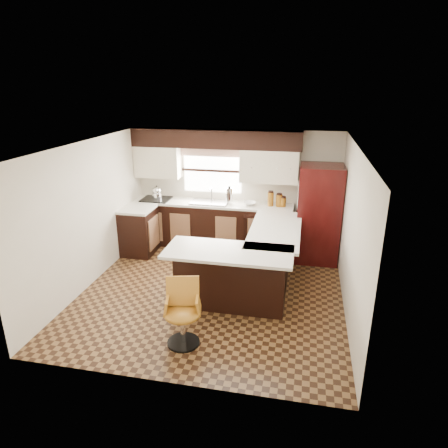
% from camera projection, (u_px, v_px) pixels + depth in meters
% --- Properties ---
extents(floor, '(4.40, 4.40, 0.00)m').
position_uv_depth(floor, '(213.00, 291.00, 6.64)').
color(floor, '#49301A').
rests_on(floor, ground).
extents(ceiling, '(4.40, 4.40, 0.00)m').
position_uv_depth(ceiling, '(211.00, 145.00, 5.83)').
color(ceiling, silver).
rests_on(ceiling, wall_back).
extents(wall_back, '(4.40, 0.00, 4.40)m').
position_uv_depth(wall_back, '(236.00, 188.00, 8.26)').
color(wall_back, beige).
rests_on(wall_back, floor).
extents(wall_front, '(4.40, 0.00, 4.40)m').
position_uv_depth(wall_front, '(164.00, 291.00, 4.21)').
color(wall_front, beige).
rests_on(wall_front, floor).
extents(wall_left, '(0.00, 4.40, 4.40)m').
position_uv_depth(wall_left, '(89.00, 214.00, 6.63)').
color(wall_left, beige).
rests_on(wall_left, floor).
extents(wall_right, '(0.00, 4.40, 4.40)m').
position_uv_depth(wall_right, '(351.00, 232.00, 5.84)').
color(wall_right, beige).
rests_on(wall_right, floor).
extents(base_cab_back, '(3.30, 0.60, 0.90)m').
position_uv_depth(base_cab_back, '(212.00, 225.00, 8.33)').
color(base_cab_back, black).
rests_on(base_cab_back, floor).
extents(base_cab_left, '(0.60, 0.70, 0.90)m').
position_uv_depth(base_cab_left, '(139.00, 232.00, 7.98)').
color(base_cab_left, black).
rests_on(base_cab_left, floor).
extents(counter_back, '(3.30, 0.60, 0.04)m').
position_uv_depth(counter_back, '(212.00, 204.00, 8.17)').
color(counter_back, silver).
rests_on(counter_back, base_cab_back).
extents(counter_left, '(0.60, 0.70, 0.04)m').
position_uv_depth(counter_left, '(137.00, 209.00, 7.82)').
color(counter_left, silver).
rests_on(counter_left, base_cab_left).
extents(soffit, '(3.40, 0.35, 0.36)m').
position_uv_depth(soffit, '(215.00, 139.00, 7.83)').
color(soffit, black).
rests_on(soffit, wall_back).
extents(upper_cab_left, '(0.94, 0.35, 0.64)m').
position_uv_depth(upper_cab_left, '(158.00, 162.00, 8.24)').
color(upper_cab_left, beige).
rests_on(upper_cab_left, wall_back).
extents(upper_cab_right, '(1.14, 0.35, 0.64)m').
position_uv_depth(upper_cab_right, '(269.00, 166.00, 7.80)').
color(upper_cab_right, beige).
rests_on(upper_cab_right, wall_back).
extents(window_pane, '(1.20, 0.02, 0.90)m').
position_uv_depth(window_pane, '(212.00, 171.00, 8.22)').
color(window_pane, white).
rests_on(window_pane, wall_back).
extents(valance, '(1.30, 0.06, 0.18)m').
position_uv_depth(valance, '(212.00, 152.00, 8.05)').
color(valance, '#D19B93').
rests_on(valance, wall_back).
extents(sink, '(0.75, 0.45, 0.03)m').
position_uv_depth(sink, '(209.00, 202.00, 8.14)').
color(sink, '#B2B2B7').
rests_on(sink, counter_back).
extents(dishwasher, '(0.58, 0.03, 0.78)m').
position_uv_depth(dishwasher, '(258.00, 235.00, 7.88)').
color(dishwasher, black).
rests_on(dishwasher, floor).
extents(cooktop, '(0.58, 0.50, 0.02)m').
position_uv_depth(cooktop, '(156.00, 199.00, 8.36)').
color(cooktop, black).
rests_on(cooktop, counter_back).
extents(peninsula_long, '(0.60, 1.95, 0.90)m').
position_uv_depth(peninsula_long, '(271.00, 255.00, 6.89)').
color(peninsula_long, black).
rests_on(peninsula_long, floor).
extents(peninsula_return, '(1.65, 0.60, 0.90)m').
position_uv_depth(peninsula_return, '(231.00, 278.00, 6.09)').
color(peninsula_return, black).
rests_on(peninsula_return, floor).
extents(counter_pen_long, '(0.84, 1.95, 0.04)m').
position_uv_depth(counter_pen_long, '(275.00, 230.00, 6.72)').
color(counter_pen_long, silver).
rests_on(counter_pen_long, peninsula_long).
extents(counter_pen_return, '(1.89, 0.84, 0.04)m').
position_uv_depth(counter_pen_return, '(229.00, 252.00, 5.86)').
color(counter_pen_return, silver).
rests_on(counter_pen_return, peninsula_return).
extents(refrigerator, '(0.79, 0.76, 1.85)m').
position_uv_depth(refrigerator, '(319.00, 214.00, 7.54)').
color(refrigerator, '#330808').
rests_on(refrigerator, floor).
extents(bar_chair, '(0.57, 0.57, 0.89)m').
position_uv_depth(bar_chair, '(182.00, 314.00, 5.16)').
color(bar_chair, '#B37421').
rests_on(bar_chair, floor).
extents(kettle, '(0.20, 0.20, 0.28)m').
position_uv_depth(kettle, '(157.00, 192.00, 8.31)').
color(kettle, silver).
rests_on(kettle, cooktop).
extents(percolator, '(0.14, 0.14, 0.33)m').
position_uv_depth(percolator, '(229.00, 196.00, 8.03)').
color(percolator, silver).
rests_on(percolator, counter_back).
extents(mixing_bowl, '(0.31, 0.31, 0.06)m').
position_uv_depth(mixing_bowl, '(249.00, 203.00, 8.00)').
color(mixing_bowl, white).
rests_on(mixing_bowl, counter_back).
extents(canister_large, '(0.12, 0.12, 0.27)m').
position_uv_depth(canister_large, '(271.00, 199.00, 7.90)').
color(canister_large, '#875211').
rests_on(canister_large, counter_back).
extents(canister_med, '(0.12, 0.12, 0.24)m').
position_uv_depth(canister_med, '(279.00, 201.00, 7.88)').
color(canister_med, '#875211').
rests_on(canister_med, counter_back).
extents(canister_small, '(0.13, 0.13, 0.18)m').
position_uv_depth(canister_small, '(283.00, 202.00, 7.87)').
color(canister_small, '#875211').
rests_on(canister_small, counter_back).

